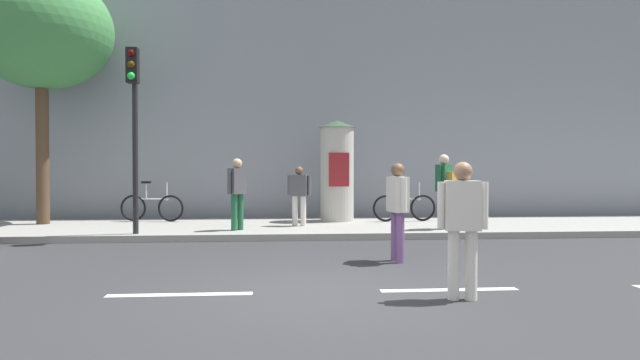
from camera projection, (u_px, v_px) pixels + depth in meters
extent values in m
plane|color=#2B2B2D|center=(317.00, 292.00, 6.94)|extent=(80.00, 80.00, 0.00)
cube|color=gray|center=(297.00, 228.00, 13.92)|extent=(36.00, 4.00, 0.15)
cube|color=silver|center=(180.00, 295.00, 6.81)|extent=(1.80, 0.16, 0.01)
cube|color=silver|center=(449.00, 290.00, 7.08)|extent=(1.80, 0.16, 0.01)
cube|color=gray|center=(291.00, 93.00, 18.82)|extent=(36.00, 5.00, 8.36)
cylinder|color=black|center=(135.00, 159.00, 11.96)|extent=(0.12, 0.12, 3.27)
cube|color=black|center=(133.00, 65.00, 11.74)|extent=(0.24, 0.24, 0.75)
sphere|color=#390605|center=(131.00, 53.00, 11.60)|extent=(0.16, 0.16, 0.16)
sphere|color=#3C2906|center=(131.00, 65.00, 11.61)|extent=(0.16, 0.16, 0.16)
sphere|color=green|center=(131.00, 76.00, 11.61)|extent=(0.16, 0.16, 0.16)
cylinder|color=#B2ADA3|center=(337.00, 174.00, 15.02)|extent=(0.91, 0.91, 2.56)
cone|color=#334C33|center=(337.00, 124.00, 14.99)|extent=(1.00, 1.00, 0.20)
cube|color=maroon|center=(339.00, 170.00, 14.55)|extent=(0.55, 0.02, 0.90)
cylinder|color=#4C3826|center=(43.00, 156.00, 14.12)|extent=(0.32, 0.32, 3.49)
ellipsoid|color=#3D7F42|center=(41.00, 30.00, 14.05)|extent=(3.55, 3.55, 3.01)
cylinder|color=silver|center=(454.00, 265.00, 6.56)|extent=(0.14, 0.14, 0.83)
cylinder|color=silver|center=(471.00, 265.00, 6.53)|extent=(0.14, 0.14, 0.83)
cube|color=silver|center=(463.00, 205.00, 6.53)|extent=(0.45, 0.32, 0.59)
cylinder|color=silver|center=(441.00, 205.00, 6.56)|extent=(0.09, 0.09, 0.56)
cylinder|color=silver|center=(484.00, 206.00, 6.50)|extent=(0.09, 0.09, 0.56)
sphere|color=#8C664C|center=(463.00, 171.00, 6.53)|extent=(0.23, 0.23, 0.23)
cylinder|color=#724C84|center=(400.00, 238.00, 9.13)|extent=(0.14, 0.14, 0.84)
cylinder|color=#724C84|center=(395.00, 236.00, 9.35)|extent=(0.14, 0.14, 0.84)
cube|color=silver|center=(398.00, 194.00, 9.23)|extent=(0.31, 0.49, 0.60)
cylinder|color=silver|center=(404.00, 195.00, 8.97)|extent=(0.09, 0.09, 0.57)
cylinder|color=silver|center=(392.00, 194.00, 9.49)|extent=(0.09, 0.09, 0.57)
sphere|color=brown|center=(398.00, 170.00, 9.22)|extent=(0.23, 0.23, 0.23)
cylinder|color=#1E5938|center=(234.00, 212.00, 12.61)|extent=(0.14, 0.14, 0.84)
cylinder|color=#1E5938|center=(240.00, 212.00, 12.76)|extent=(0.14, 0.14, 0.84)
cube|color=#4C4C51|center=(237.00, 181.00, 12.67)|extent=(0.44, 0.44, 0.60)
cylinder|color=#4C4C51|center=(229.00, 181.00, 12.49)|extent=(0.09, 0.09, 0.57)
cylinder|color=#4C4C51|center=(245.00, 181.00, 12.85)|extent=(0.09, 0.09, 0.57)
sphere|color=tan|center=(237.00, 163.00, 12.66)|extent=(0.23, 0.23, 0.23)
cylinder|color=silver|center=(295.00, 211.00, 13.70)|extent=(0.14, 0.14, 0.75)
cylinder|color=silver|center=(303.00, 211.00, 13.64)|extent=(0.14, 0.14, 0.75)
cube|color=#4C4C51|center=(299.00, 185.00, 13.66)|extent=(0.49, 0.38, 0.53)
cylinder|color=#4C4C51|center=(289.00, 185.00, 13.73)|extent=(0.09, 0.09, 0.50)
cylinder|color=#4C4C51|center=(309.00, 185.00, 13.59)|extent=(0.09, 0.09, 0.50)
sphere|color=brown|center=(299.00, 171.00, 13.65)|extent=(0.20, 0.20, 0.20)
cylinder|color=#1E5938|center=(442.00, 210.00, 12.85)|extent=(0.14, 0.14, 0.89)
cylinder|color=#1E5938|center=(446.00, 210.00, 13.03)|extent=(0.14, 0.14, 0.89)
cube|color=#1E5938|center=(444.00, 178.00, 12.93)|extent=(0.48, 0.51, 0.63)
cylinder|color=#1E5938|center=(439.00, 178.00, 12.70)|extent=(0.09, 0.09, 0.60)
cylinder|color=#1E5938|center=(448.00, 178.00, 13.15)|extent=(0.09, 0.09, 0.60)
sphere|color=beige|center=(444.00, 160.00, 12.92)|extent=(0.24, 0.24, 0.24)
cube|color=#B78C33|center=(451.00, 179.00, 12.82)|extent=(0.30, 0.32, 0.36)
torus|color=black|center=(386.00, 208.00, 14.78)|extent=(0.72, 0.12, 0.72)
torus|color=black|center=(423.00, 208.00, 14.95)|extent=(0.72, 0.12, 0.72)
cylinder|color=silver|center=(404.00, 199.00, 14.86)|extent=(0.95, 0.12, 0.04)
cylinder|color=silver|center=(399.00, 192.00, 14.83)|extent=(0.04, 0.04, 0.45)
cylinder|color=silver|center=(419.00, 191.00, 14.93)|extent=(0.04, 0.04, 0.50)
cube|color=black|center=(399.00, 182.00, 14.83)|extent=(0.25, 0.12, 0.06)
torus|color=black|center=(133.00, 208.00, 14.90)|extent=(0.72, 0.18, 0.72)
torus|color=black|center=(171.00, 208.00, 14.80)|extent=(0.72, 0.18, 0.72)
cylinder|color=silver|center=(152.00, 199.00, 14.84)|extent=(0.94, 0.20, 0.04)
cylinder|color=silver|center=(146.00, 192.00, 14.85)|extent=(0.04, 0.04, 0.45)
cylinder|color=silver|center=(167.00, 192.00, 14.80)|extent=(0.04, 0.04, 0.50)
cube|color=black|center=(146.00, 182.00, 14.85)|extent=(0.25, 0.14, 0.06)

